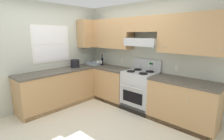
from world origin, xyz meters
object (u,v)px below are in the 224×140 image
(wine_bottle, at_px, (102,61))
(bowl, at_px, (93,64))
(paper_towel_roll, at_px, (99,63))
(stove, at_px, (140,90))
(bucket, at_px, (75,63))

(wine_bottle, bearing_deg, bowl, -154.41)
(bowl, distance_m, paper_towel_roll, 0.17)
(stove, height_order, paper_towel_roll, stove)
(wine_bottle, height_order, bucket, wine_bottle)
(bowl, xyz_separation_m, bucket, (-0.04, -0.61, 0.08))
(wine_bottle, xyz_separation_m, bucket, (-0.29, -0.73, -0.02))
(bowl, height_order, bucket, bucket)
(wine_bottle, relative_size, bucket, 1.32)
(stove, bearing_deg, paper_towel_roll, 177.61)
(stove, xyz_separation_m, paper_towel_roll, (-1.49, 0.06, 0.49))
(paper_towel_roll, bearing_deg, bucket, -102.27)
(bowl, bearing_deg, stove, 2.05)
(paper_towel_roll, bearing_deg, wine_bottle, 1.33)
(stove, distance_m, bowl, 1.68)
(stove, height_order, bucket, stove)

